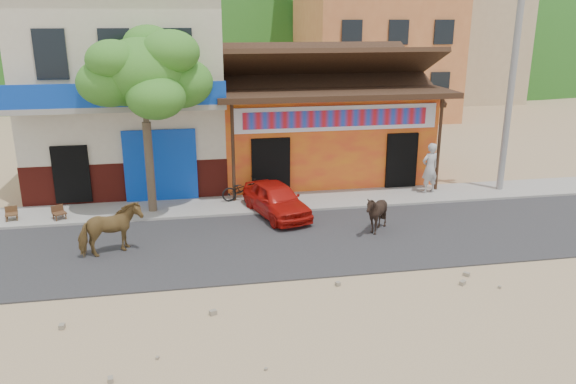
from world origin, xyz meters
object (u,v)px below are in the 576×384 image
Objects in this scene: utility_pole at (512,82)px; cafe_chair_left at (11,208)px; tree at (146,122)px; red_car at (276,199)px; scooter at (243,189)px; cow_dark at (376,213)px; pedestrian at (430,168)px; cafe_chair_right at (58,207)px; cow_tan at (110,230)px.

cafe_chair_left is (-17.20, -0.34, -3.60)m from utility_pole.
tree reaches higher than red_car.
cow_dark is at bearing -145.09° from scooter.
pedestrian is 2.34× the size of cafe_chair_left.
cafe_chair_left is at bearing -13.17° from pedestrian.
pedestrian is 12.90m from cafe_chair_right.
cow_tan is at bearing 3.38° from pedestrian.
scooter is at bearing 177.68° from utility_pole.
tree is 7.85m from cow_dark.
utility_pole is at bearing -26.74° from cafe_chair_right.
red_car is (4.05, -1.00, -2.52)m from tree.
pedestrian reaches higher than cow_dark.
tree is 3.96× the size of scooter.
cow_dark is 1.53× the size of cafe_chair_left.
tree is 5.11m from cafe_chair_left.
cow_dark is at bearing -27.92° from cafe_chair_left.
cow_tan is 2.09× the size of cafe_chair_right.
red_car is at bearing -159.66° from scooter.
utility_pole is 10.03× the size of cafe_chair_left.
red_car is (4.99, 2.31, -0.16)m from cow_tan.
cow_tan is 1.38× the size of cow_dark.
cow_tan is 7.74m from cow_dark.
red_car is at bearing -13.87° from tree.
cow_dark is 1.51× the size of cafe_chair_right.
tree reaches higher than cow_tan.
cafe_chair_left is (-7.50, -0.74, 0.00)m from scooter.
cow_dark is (6.79, -3.05, -2.47)m from tree.
pedestrian is 14.38m from cafe_chair_left.
cafe_chair_right is (-6.01, -0.92, 0.01)m from scooter.
pedestrian is at bearing 178.41° from utility_pole.
cow_tan is at bearing -105.86° from tree.
tree reaches higher than cow_dark.
tree is 3.22× the size of pedestrian.
cow_tan is 5.63m from scooter.
utility_pole is 9.51m from red_car.
pedestrian is (9.96, 0.28, -2.07)m from tree.
cafe_chair_right is at bearing -178.07° from utility_pole.
cafe_chair_right is at bearing 88.23° from scooter.
cafe_chair_right is at bearing -20.44° from cafe_chair_left.
cafe_chair_right is (-1.97, 2.99, -0.23)m from cow_tan.
cafe_chair_right is at bearing -12.15° from pedestrian.
cow_dark is 0.81× the size of scooter.
utility_pole reaches higher than cafe_chair_right.
utility_pole reaches higher than pedestrian.
utility_pole is at bearing 163.56° from pedestrian.
red_car is at bearing -134.15° from cow_dark.
tree is 3.54× the size of cow_tan.
utility_pole is 14.58m from cow_tan.
utility_pole is at bearing -102.80° from scooter.
cow_dark is 4.61m from pedestrian.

